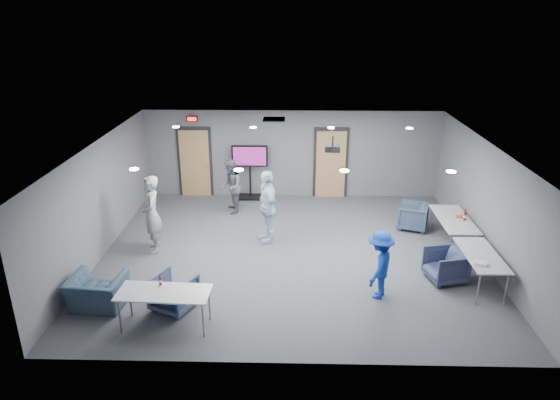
{
  "coord_description": "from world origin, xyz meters",
  "views": [
    {
      "loc": [
        0.01,
        -10.8,
        5.56
      ],
      "look_at": [
        -0.27,
        0.48,
        1.2
      ],
      "focal_mm": 32.0,
      "sensor_mm": 36.0,
      "label": 1
    }
  ],
  "objects_px": {
    "chair_right_a": "(413,216)",
    "chair_right_c": "(445,266)",
    "chair_front_a": "(174,292)",
    "table_front_left": "(164,294)",
    "person_c": "(267,207)",
    "tv_stand": "(250,169)",
    "table_right_a": "(454,220)",
    "chair_front_b": "(98,292)",
    "bottle_right": "(465,216)",
    "person_d": "(380,265)",
    "person_a": "(152,214)",
    "projector": "(333,148)",
    "person_b": "(231,187)",
    "bottle_front": "(160,281)",
    "table_right_b": "(481,256)"
  },
  "relations": [
    {
      "from": "tv_stand",
      "to": "projector",
      "type": "relative_size",
      "value": 4.35
    },
    {
      "from": "table_right_b",
      "to": "bottle_front",
      "type": "relative_size",
      "value": 7.49
    },
    {
      "from": "chair_right_c",
      "to": "projector",
      "type": "bearing_deg",
      "value": -143.51
    },
    {
      "from": "table_right_a",
      "to": "bottle_front",
      "type": "xyz_separation_m",
      "value": [
        -6.42,
        -3.29,
        0.13
      ]
    },
    {
      "from": "chair_front_a",
      "to": "table_right_a",
      "type": "height_order",
      "value": "table_right_a"
    },
    {
      "from": "person_c",
      "to": "tv_stand",
      "type": "relative_size",
      "value": 1.11
    },
    {
      "from": "person_a",
      "to": "table_right_a",
      "type": "bearing_deg",
      "value": 77.21
    },
    {
      "from": "bottle_right",
      "to": "tv_stand",
      "type": "height_order",
      "value": "tv_stand"
    },
    {
      "from": "person_c",
      "to": "chair_right_c",
      "type": "xyz_separation_m",
      "value": [
        3.95,
        -1.87,
        -0.58
      ]
    },
    {
      "from": "chair_right_a",
      "to": "chair_right_c",
      "type": "xyz_separation_m",
      "value": [
        0.1,
        -2.74,
        0.01
      ]
    },
    {
      "from": "table_right_a",
      "to": "chair_front_a",
      "type": "bearing_deg",
      "value": 115.07
    },
    {
      "from": "table_front_left",
      "to": "person_a",
      "type": "bearing_deg",
      "value": 111.11
    },
    {
      "from": "person_a",
      "to": "person_b",
      "type": "height_order",
      "value": "person_a"
    },
    {
      "from": "chair_front_b",
      "to": "table_right_b",
      "type": "distance_m",
      "value": 7.87
    },
    {
      "from": "chair_right_a",
      "to": "chair_front_a",
      "type": "height_order",
      "value": "chair_front_a"
    },
    {
      "from": "chair_right_c",
      "to": "projector",
      "type": "relative_size",
      "value": 2.0
    },
    {
      "from": "bottle_right",
      "to": "chair_front_a",
      "type": "bearing_deg",
      "value": -156.35
    },
    {
      "from": "person_d",
      "to": "bottle_front",
      "type": "bearing_deg",
      "value": -52.49
    },
    {
      "from": "person_a",
      "to": "chair_right_a",
      "type": "distance_m",
      "value": 6.77
    },
    {
      "from": "chair_right_a",
      "to": "tv_stand",
      "type": "bearing_deg",
      "value": -96.51
    },
    {
      "from": "table_front_left",
      "to": "chair_right_c",
      "type": "bearing_deg",
      "value": 20.67
    },
    {
      "from": "table_front_left",
      "to": "tv_stand",
      "type": "height_order",
      "value": "tv_stand"
    },
    {
      "from": "chair_right_a",
      "to": "tv_stand",
      "type": "xyz_separation_m",
      "value": [
        -4.53,
        2.18,
        0.61
      ]
    },
    {
      "from": "person_a",
      "to": "table_right_a",
      "type": "distance_m",
      "value": 7.35
    },
    {
      "from": "chair_front_b",
      "to": "chair_front_a",
      "type": "bearing_deg",
      "value": -175.16
    },
    {
      "from": "person_b",
      "to": "chair_front_a",
      "type": "distance_m",
      "value": 5.01
    },
    {
      "from": "table_right_a",
      "to": "person_d",
      "type": "bearing_deg",
      "value": 137.52
    },
    {
      "from": "chair_front_b",
      "to": "table_right_a",
      "type": "relative_size",
      "value": 0.56
    },
    {
      "from": "chair_front_b",
      "to": "bottle_front",
      "type": "bearing_deg",
      "value": 170.33
    },
    {
      "from": "person_a",
      "to": "chair_front_b",
      "type": "relative_size",
      "value": 1.85
    },
    {
      "from": "person_d",
      "to": "bottle_right",
      "type": "distance_m",
      "value": 3.35
    },
    {
      "from": "chair_right_c",
      "to": "table_right_a",
      "type": "height_order",
      "value": "table_right_a"
    },
    {
      "from": "person_a",
      "to": "table_right_a",
      "type": "height_order",
      "value": "person_a"
    },
    {
      "from": "person_b",
      "to": "tv_stand",
      "type": "bearing_deg",
      "value": 148.62
    },
    {
      "from": "person_d",
      "to": "chair_front_a",
      "type": "height_order",
      "value": "person_d"
    },
    {
      "from": "chair_front_b",
      "to": "person_c",
      "type": "bearing_deg",
      "value": -131.09
    },
    {
      "from": "chair_front_b",
      "to": "tv_stand",
      "type": "relative_size",
      "value": 0.61
    },
    {
      "from": "chair_right_a",
      "to": "chair_right_c",
      "type": "distance_m",
      "value": 2.74
    },
    {
      "from": "bottle_front",
      "to": "tv_stand",
      "type": "bearing_deg",
      "value": 80.03
    },
    {
      "from": "person_b",
      "to": "chair_right_a",
      "type": "relative_size",
      "value": 2.06
    },
    {
      "from": "person_c",
      "to": "bottle_front",
      "type": "bearing_deg",
      "value": -46.98
    },
    {
      "from": "chair_front_a",
      "to": "table_right_a",
      "type": "distance_m",
      "value": 6.94
    },
    {
      "from": "person_a",
      "to": "chair_right_a",
      "type": "relative_size",
      "value": 2.5
    },
    {
      "from": "person_a",
      "to": "projector",
      "type": "relative_size",
      "value": 4.92
    },
    {
      "from": "chair_front_a",
      "to": "tv_stand",
      "type": "bearing_deg",
      "value": -74.96
    },
    {
      "from": "projector",
      "to": "chair_front_a",
      "type": "bearing_deg",
      "value": -130.79
    },
    {
      "from": "chair_right_a",
      "to": "chair_right_c",
      "type": "relative_size",
      "value": 0.98
    },
    {
      "from": "person_c",
      "to": "person_a",
      "type": "bearing_deg",
      "value": -96.55
    },
    {
      "from": "person_d",
      "to": "projector",
      "type": "relative_size",
      "value": 3.73
    },
    {
      "from": "table_front_left",
      "to": "projector",
      "type": "xyz_separation_m",
      "value": [
        3.29,
        3.86,
        1.72
      ]
    }
  ]
}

